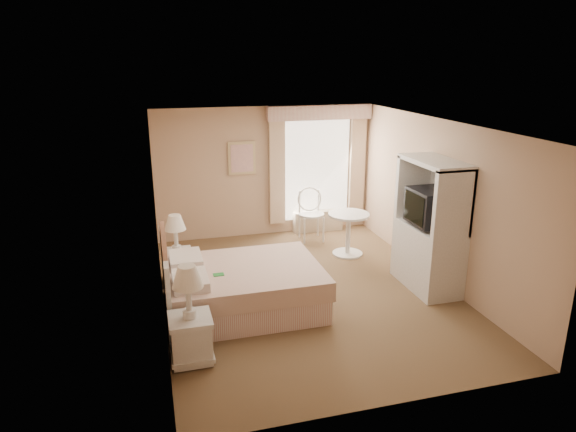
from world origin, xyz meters
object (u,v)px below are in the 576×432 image
object	(u,v)px
nightstand_near	(190,327)
cafe_chair	(311,210)
armoire	(430,236)
round_table	(348,227)
bed	(236,287)
nightstand_far	(177,258)

from	to	relation	value
nightstand_near	cafe_chair	bearing A→B (deg)	54.30
cafe_chair	armoire	size ratio (longest dim) A/B	0.51
nightstand_near	armoire	world-z (taller)	armoire
nightstand_near	round_table	bearing A→B (deg)	41.60
bed	nightstand_near	world-z (taller)	bed
nightstand_near	nightstand_far	xyz separation A→B (m)	(-0.00, 2.25, -0.03)
nightstand_far	cafe_chair	world-z (taller)	nightstand_far
bed	armoire	distance (m)	2.97
cafe_chair	armoire	xyz separation A→B (m)	(1.05, -2.53, 0.24)
bed	cafe_chair	xyz separation A→B (m)	(1.88, 2.51, 0.23)
bed	nightstand_near	distance (m)	1.32
cafe_chair	armoire	world-z (taller)	armoire
nightstand_far	round_table	xyz separation A→B (m)	(2.99, 0.40, 0.10)
nightstand_far	armoire	xyz separation A→B (m)	(3.65, -1.16, 0.41)
round_table	armoire	distance (m)	1.72
cafe_chair	armoire	bearing A→B (deg)	-65.08
bed	nightstand_near	bearing A→B (deg)	-122.99
nightstand_near	armoire	distance (m)	3.83
nightstand_near	round_table	distance (m)	4.00
nightstand_far	nightstand_near	bearing A→B (deg)	-90.00
nightstand_far	round_table	world-z (taller)	nightstand_far
nightstand_near	cafe_chair	size ratio (longest dim) A/B	1.16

